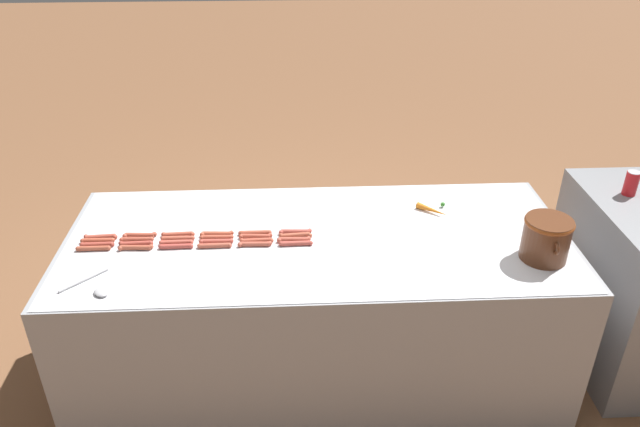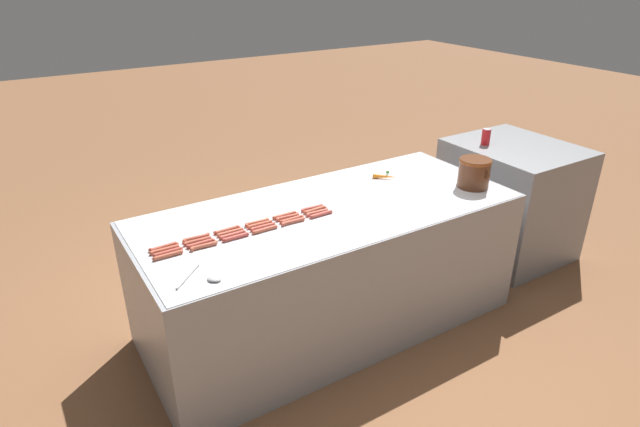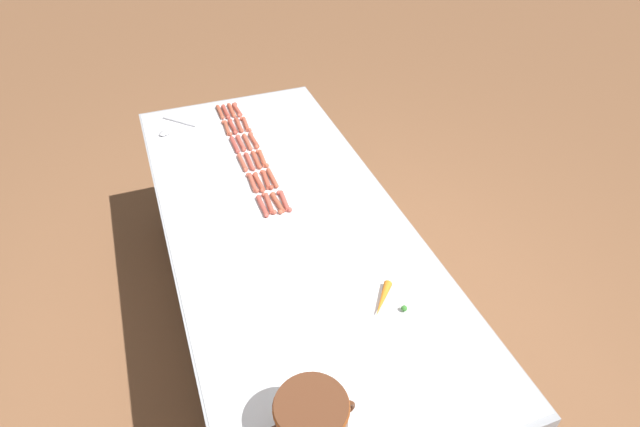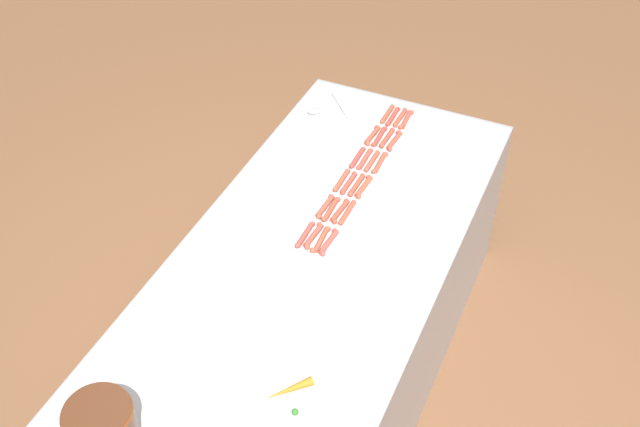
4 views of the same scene
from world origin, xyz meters
The scene contains 29 objects.
ground_plane centered at (0.00, 0.00, 0.00)m, with size 20.00×20.00×0.00m, color brown.
griddle_counter centered at (0.00, 0.00, 0.42)m, with size 1.00×2.35×0.84m.
hot_dog_0 centered at (-0.03, -1.00, 0.85)m, with size 0.03×0.16×0.02m.
hot_dog_1 centered at (-0.04, -0.82, 0.85)m, with size 0.03×0.16×0.02m.
hot_dog_2 centered at (-0.04, -0.65, 0.85)m, with size 0.03×0.16×0.02m.
hot_dog_3 centered at (-0.03, -0.47, 0.85)m, with size 0.03×0.16×0.02m.
hot_dog_4 centered at (-0.03, -0.29, 0.85)m, with size 0.02×0.16×0.02m.
hot_dog_5 centered at (-0.03, -0.10, 0.85)m, with size 0.03×0.16×0.02m.
hot_dog_6 centered at (0.00, -1.01, 0.85)m, with size 0.03×0.16×0.02m.
hot_dog_7 centered at (0.00, -0.83, 0.85)m, with size 0.03×0.16×0.02m.
hot_dog_8 centered at (0.00, -0.64, 0.85)m, with size 0.02×0.16×0.02m.
hot_dog_9 centered at (0.00, -0.47, 0.85)m, with size 0.03×0.16×0.02m.
hot_dog_10 centered at (0.00, -0.29, 0.85)m, with size 0.03×0.16×0.02m.
hot_dog_11 centered at (0.00, -0.10, 0.85)m, with size 0.03×0.16×0.02m.
hot_dog_12 centered at (0.03, -1.00, 0.85)m, with size 0.02×0.16×0.02m.
hot_dog_13 centered at (0.04, -0.83, 0.85)m, with size 0.03×0.16×0.02m.
hot_dog_14 centered at (0.03, -0.65, 0.85)m, with size 0.03×0.16×0.02m.
hot_dog_15 centered at (0.04, -0.46, 0.85)m, with size 0.03×0.16×0.02m.
hot_dog_16 centered at (0.04, -0.28, 0.85)m, with size 0.03×0.16×0.02m.
hot_dog_17 centered at (0.04, -0.11, 0.85)m, with size 0.03×0.16×0.02m.
hot_dog_18 centered at (0.07, -1.01, 0.85)m, with size 0.02×0.16×0.02m.
hot_dog_19 centered at (0.07, -0.82, 0.85)m, with size 0.03×0.16×0.02m.
hot_dog_20 centered at (0.07, -0.64, 0.85)m, with size 0.02×0.16×0.02m.
hot_dog_21 centered at (0.07, -0.47, 0.85)m, with size 0.02×0.16×0.02m.
hot_dog_22 centered at (0.07, -0.29, 0.85)m, with size 0.03×0.16×0.02m.
hot_dog_23 centered at (0.07, -0.10, 0.85)m, with size 0.02×0.16×0.02m.
bean_pot centered at (0.22, 0.98, 0.95)m, with size 0.26×0.21×0.19m.
serving_spoon centered at (0.36, -0.92, 0.85)m, with size 0.21×0.22×0.02m.
carrot centered at (-0.20, 0.58, 0.86)m, with size 0.14×0.15×0.03m.
Camera 3 is at (0.46, 1.70, 2.32)m, focal length 29.74 mm.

